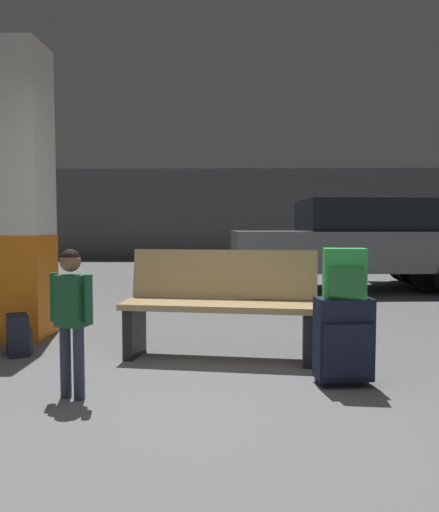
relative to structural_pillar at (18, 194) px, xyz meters
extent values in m
cube|color=slate|center=(1.84, 1.90, -1.45)|extent=(18.00, 18.00, 0.10)
cube|color=#565658|center=(1.84, 10.76, 0.00)|extent=(18.00, 0.12, 2.80)
cube|color=orange|center=(0.00, 0.00, -0.90)|extent=(0.57, 0.57, 1.00)
cube|color=silver|center=(0.00, 0.00, 0.51)|extent=(0.56, 0.56, 1.82)
cube|color=tan|center=(1.98, -0.77, -0.96)|extent=(1.64, 0.63, 0.05)
cube|color=tan|center=(2.01, -0.52, -0.72)|extent=(1.60, 0.30, 0.42)
cube|color=black|center=(1.26, -0.68, -1.19)|extent=(0.13, 0.41, 0.41)
cube|color=black|center=(2.69, -0.86, -1.19)|extent=(0.13, 0.41, 0.41)
cube|color=#191E33|center=(2.85, -1.43, -1.08)|extent=(0.40, 0.24, 0.56)
cube|color=#191E33|center=(2.86, -1.54, -1.14)|extent=(0.34, 0.06, 0.36)
cube|color=#A5A5AA|center=(2.84, -1.35, -0.81)|extent=(0.14, 0.04, 0.02)
cylinder|color=black|center=(2.68, -1.36, -1.38)|extent=(0.02, 0.05, 0.04)
cylinder|color=black|center=(3.00, -1.33, -1.38)|extent=(0.02, 0.05, 0.04)
cube|color=green|center=(2.85, -1.43, -0.63)|extent=(0.29, 0.18, 0.34)
cube|color=#2B773A|center=(2.85, -1.52, -0.68)|extent=(0.23, 0.05, 0.19)
cylinder|color=black|center=(2.85, -1.43, -0.47)|extent=(0.06, 0.03, 0.02)
cylinder|color=#33384C|center=(1.12, -1.77, -1.17)|extent=(0.07, 0.07, 0.46)
cylinder|color=#33384C|center=(1.02, -1.73, -1.17)|extent=(0.07, 0.07, 0.46)
cube|color=#1E5933|center=(1.07, -1.75, -0.77)|extent=(0.22, 0.17, 0.33)
cylinder|color=#1E5933|center=(1.20, -1.80, -0.76)|extent=(0.05, 0.05, 0.31)
cylinder|color=#1E5933|center=(0.95, -1.70, -0.76)|extent=(0.05, 0.05, 0.31)
sphere|color=brown|center=(1.07, -1.75, -0.52)|extent=(0.13, 0.13, 0.13)
sphere|color=black|center=(1.07, -1.75, -0.51)|extent=(0.12, 0.12, 0.12)
cylinder|color=white|center=(1.05, -1.63, -0.76)|extent=(0.06, 0.06, 0.10)
cylinder|color=red|center=(1.05, -1.63, -0.68)|extent=(0.01, 0.01, 0.06)
cube|color=#1E232D|center=(0.27, -0.69, -1.23)|extent=(0.27, 0.32, 0.34)
cube|color=#333842|center=(0.35, -0.65, -1.28)|extent=(0.14, 0.22, 0.19)
cylinder|color=black|center=(0.27, -0.69, -1.07)|extent=(0.05, 0.06, 0.02)
cylinder|color=black|center=(5.39, 4.99, -1.10)|extent=(0.61, 0.24, 0.60)
cylinder|color=black|center=(5.27, 3.40, -1.10)|extent=(0.61, 0.24, 0.60)
cube|color=slate|center=(4.15, 3.66, -0.73)|extent=(4.20, 1.96, 0.64)
cube|color=black|center=(4.30, 3.67, -0.15)|extent=(2.19, 1.67, 0.52)
cylinder|color=black|center=(2.90, 2.78, -1.10)|extent=(0.61, 0.24, 0.60)
cylinder|color=black|center=(2.80, 4.37, -1.10)|extent=(0.61, 0.24, 0.60)
cylinder|color=black|center=(5.39, 4.54, -1.10)|extent=(0.61, 0.24, 0.60)
camera|label=1|loc=(2.10, -4.89, -0.29)|focal=35.61mm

